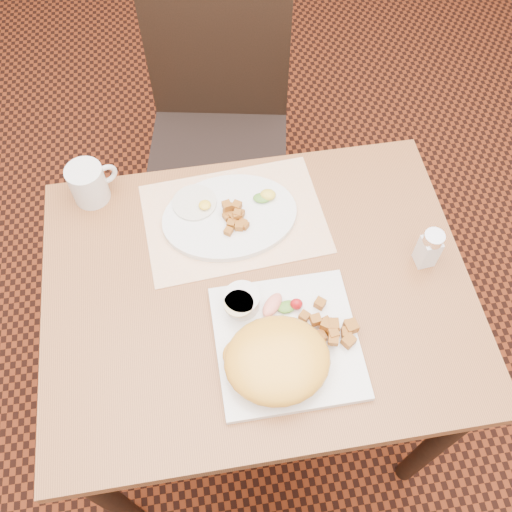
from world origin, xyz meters
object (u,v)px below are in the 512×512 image
object	(u,v)px
chair_far	(218,120)
coffee_mug	(89,183)
plate_square	(287,342)
salt_shaker	(429,248)
table	(258,310)
plate_oval	(230,217)

from	to	relation	value
chair_far	coffee_mug	world-z (taller)	chair_far
plate_square	salt_shaker	size ratio (longest dim) A/B	2.80
table	salt_shaker	xyz separation A→B (m)	(0.36, 0.01, 0.16)
plate_square	coffee_mug	xyz separation A→B (m)	(-0.37, 0.43, 0.04)
salt_shaker	coffee_mug	distance (m)	0.76
plate_oval	coffee_mug	xyz separation A→B (m)	(-0.30, 0.12, 0.04)
chair_far	plate_oval	bearing A→B (deg)	98.10
table	salt_shaker	distance (m)	0.40
chair_far	salt_shaker	distance (m)	0.83
chair_far	salt_shaker	size ratio (longest dim) A/B	9.70
table	salt_shaker	world-z (taller)	salt_shaker
plate_square	plate_oval	world-z (taller)	plate_oval
salt_shaker	chair_far	bearing A→B (deg)	118.27
plate_square	table	bearing A→B (deg)	105.27
table	plate_square	distance (m)	0.18
salt_shaker	plate_oval	bearing A→B (deg)	156.31
coffee_mug	table	bearing A→B (deg)	-41.55
chair_far	plate_square	distance (m)	0.86
table	plate_oval	size ratio (longest dim) A/B	2.96
chair_far	plate_square	world-z (taller)	chair_far
table	chair_far	xyz separation A→B (m)	(-0.01, 0.70, -0.10)
salt_shaker	coffee_mug	world-z (taller)	salt_shaker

